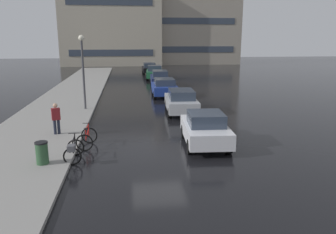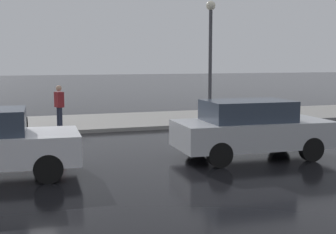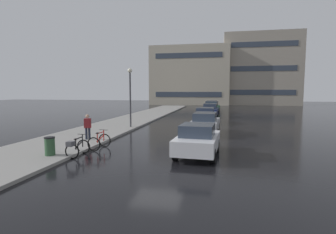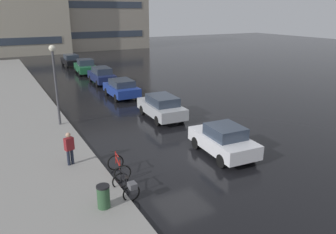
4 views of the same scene
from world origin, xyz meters
name	(u,v)px [view 2 (image 2 of 4)]	position (x,y,z in m)	size (l,w,h in m)	color
ground_plane	(9,158)	(0.00, 0.00, 0.00)	(140.00, 140.00, 0.00)	black
sidewalk_kerb	(237,116)	(-6.00, 10.00, 0.07)	(4.80, 60.00, 0.14)	gray
bicycle_second	(9,127)	(-3.22, 0.06, 0.41)	(0.84, 1.23, 1.00)	black
car_silver	(251,128)	(2.09, 6.24, 0.81)	(2.08, 4.26, 1.57)	#B2B5BA
pedestrian	(59,105)	(-4.87, 1.88, 0.95)	(0.45, 0.35, 1.69)	#1E2333
streetlamp	(210,45)	(-4.18, 7.82, 3.23)	(0.37, 0.37, 4.98)	#424247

